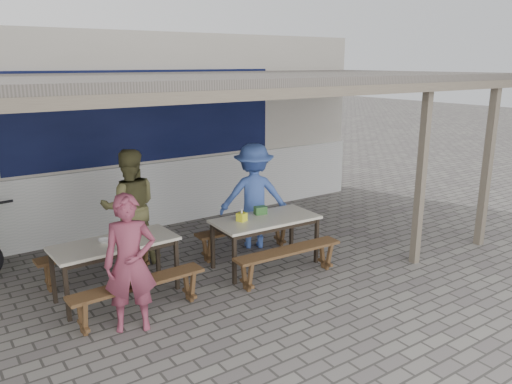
{
  "coord_description": "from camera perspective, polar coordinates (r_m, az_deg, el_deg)",
  "views": [
    {
      "loc": [
        -3.71,
        -5.4,
        2.98
      ],
      "look_at": [
        0.64,
        0.9,
        0.98
      ],
      "focal_mm": 35.0,
      "sensor_mm": 36.0,
      "label": 1
    }
  ],
  "objects": [
    {
      "name": "ground",
      "position": [
        7.2,
        -0.12,
        -9.82
      ],
      "size": [
        60.0,
        60.0,
        0.0
      ],
      "primitive_type": "plane",
      "color": "slate",
      "rests_on": "ground"
    },
    {
      "name": "back_wall",
      "position": [
        9.8,
        -12.16,
        6.92
      ],
      "size": [
        9.0,
        1.28,
        3.5
      ],
      "color": "beige",
      "rests_on": "ground"
    },
    {
      "name": "warung_roof",
      "position": [
        7.32,
        -4.11,
        12.53
      ],
      "size": [
        9.0,
        4.21,
        2.81
      ],
      "color": "#5A554D",
      "rests_on": "ground"
    },
    {
      "name": "table_left",
      "position": [
        6.68,
        -15.81,
        -6.12
      ],
      "size": [
        1.59,
        0.75,
        0.75
      ],
      "rotation": [
        0.0,
        0.0,
        0.04
      ],
      "color": "beige",
      "rests_on": "ground"
    },
    {
      "name": "bench_left_street",
      "position": [
        6.22,
        -13.23,
        -10.84
      ],
      "size": [
        1.67,
        0.35,
        0.45
      ],
      "rotation": [
        0.0,
        0.0,
        0.04
      ],
      "color": "brown",
      "rests_on": "ground"
    },
    {
      "name": "bench_left_wall",
      "position": [
        7.41,
        -17.6,
        -6.93
      ],
      "size": [
        1.67,
        0.35,
        0.45
      ],
      "rotation": [
        0.0,
        0.0,
        0.04
      ],
      "color": "brown",
      "rests_on": "ground"
    },
    {
      "name": "table_right",
      "position": [
        7.39,
        1.09,
        -3.53
      ],
      "size": [
        1.59,
        0.82,
        0.75
      ],
      "rotation": [
        0.0,
        0.0,
        -0.04
      ],
      "color": "beige",
      "rests_on": "ground"
    },
    {
      "name": "bench_right_street",
      "position": [
        7.05,
        3.72,
        -7.33
      ],
      "size": [
        1.67,
        0.35,
        0.45
      ],
      "rotation": [
        0.0,
        0.0,
        -0.04
      ],
      "color": "brown",
      "rests_on": "ground"
    },
    {
      "name": "bench_right_wall",
      "position": [
        7.97,
        -1.25,
        -4.68
      ],
      "size": [
        1.67,
        0.35,
        0.45
      ],
      "rotation": [
        0.0,
        0.0,
        -0.04
      ],
      "color": "brown",
      "rests_on": "ground"
    },
    {
      "name": "patron_street_side",
      "position": [
        5.8,
        -14.18,
        -7.92
      ],
      "size": [
        0.68,
        0.57,
        1.6
      ],
      "primitive_type": "imported",
      "rotation": [
        0.0,
        0.0,
        -0.39
      ],
      "color": "#83374B",
      "rests_on": "ground"
    },
    {
      "name": "patron_wall_side",
      "position": [
        7.7,
        -14.21,
        -1.68
      ],
      "size": [
        1.01,
        0.88,
        1.75
      ],
      "primitive_type": "imported",
      "rotation": [
        0.0,
        0.0,
        2.85
      ],
      "color": "brown",
      "rests_on": "ground"
    },
    {
      "name": "patron_right_table",
      "position": [
        8.13,
        -0.24,
        -0.46
      ],
      "size": [
        1.28,
        1.11,
        1.72
      ],
      "primitive_type": "imported",
      "rotation": [
        0.0,
        0.0,
        2.62
      ],
      "color": "#4061B9",
      "rests_on": "ground"
    },
    {
      "name": "tissue_box",
      "position": [
        7.21,
        -1.64,
        -2.87
      ],
      "size": [
        0.15,
        0.15,
        0.12
      ],
      "primitive_type": "cube",
      "rotation": [
        0.0,
        0.0,
        0.33
      ],
      "color": "yellow",
      "rests_on": "table_right"
    },
    {
      "name": "donation_box",
      "position": [
        7.54,
        0.51,
        -2.1
      ],
      "size": [
        0.2,
        0.15,
        0.12
      ],
      "primitive_type": "cube",
      "rotation": [
        0.0,
        0.0,
        -0.21
      ],
      "color": "#32662D",
      "rests_on": "table_right"
    },
    {
      "name": "condiment_jar",
      "position": [
        6.95,
        -14.11,
        -4.14
      ],
      "size": [
        0.08,
        0.08,
        0.09
      ],
      "primitive_type": "cylinder",
      "color": "beige",
      "rests_on": "table_left"
    },
    {
      "name": "condiment_bowl",
      "position": [
        6.66,
        -16.84,
        -5.37
      ],
      "size": [
        0.22,
        0.22,
        0.04
      ],
      "primitive_type": "imported",
      "rotation": [
        0.0,
        0.0,
        -0.3
      ],
      "color": "white",
      "rests_on": "table_left"
    }
  ]
}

